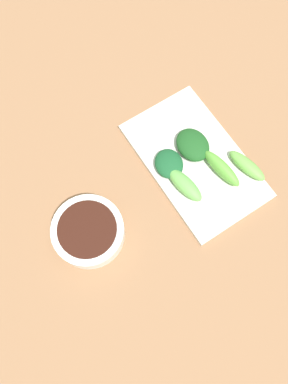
{
  "coord_description": "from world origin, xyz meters",
  "views": [
    {
      "loc": [
        -0.14,
        -0.2,
        0.72
      ],
      "look_at": [
        -0.02,
        -0.01,
        0.05
      ],
      "focal_mm": 35.07,
      "sensor_mm": 36.0,
      "label": 1
    }
  ],
  "objects": [
    {
      "name": "sauce_bowl",
      "position": [
        -0.14,
        -0.02,
        0.04
      ],
      "size": [
        0.13,
        0.13,
        0.04
      ],
      "color": "white",
      "rests_on": "tabletop"
    },
    {
      "name": "tabletop",
      "position": [
        0.0,
        0.0,
        0.01
      ],
      "size": [
        2.1,
        2.1,
        0.02
      ],
      "primitive_type": "cube",
      "color": "#996C49",
      "rests_on": "ground"
    },
    {
      "name": "broccoli_stalk_2",
      "position": [
        0.14,
        -0.05,
        0.05
      ],
      "size": [
        0.04,
        0.1,
        0.03
      ],
      "primitive_type": "ellipsoid",
      "rotation": [
        0.0,
        0.0,
        0.13
      ],
      "color": "#64B33F",
      "rests_on": "serving_plate"
    },
    {
      "name": "broccoli_leafy_0",
      "position": [
        0.12,
        0.02,
        0.05
      ],
      "size": [
        0.06,
        0.08,
        0.03
      ],
      "primitive_type": "ellipsoid",
      "rotation": [
        0.0,
        0.0,
        -0.03
      ],
      "color": "#1D5420",
      "rests_on": "serving_plate"
    },
    {
      "name": "broccoli_stalk_4",
      "position": [
        0.06,
        -0.04,
        0.04
      ],
      "size": [
        0.05,
        0.09,
        0.03
      ],
      "primitive_type": "ellipsoid",
      "rotation": [
        0.0,
        0.0,
        0.17
      ],
      "color": "#6CB652",
      "rests_on": "serving_plate"
    },
    {
      "name": "serving_plate",
      "position": [
        0.11,
        -0.01,
        0.03
      ],
      "size": [
        0.18,
        0.3,
        0.01
      ],
      "primitive_type": "cube",
      "color": "silver",
      "rests_on": "tabletop"
    },
    {
      "name": "broccoli_stalk_1",
      "position": [
        0.18,
        -0.08,
        0.04
      ],
      "size": [
        0.05,
        0.09,
        0.02
      ],
      "primitive_type": "ellipsoid",
      "rotation": [
        0.0,
        0.0,
        0.22
      ],
      "color": "#72B44D",
      "rests_on": "serving_plate"
    },
    {
      "name": "broccoli_leafy_3",
      "position": [
        0.06,
        0.01,
        0.04
      ],
      "size": [
        0.07,
        0.08,
        0.02
      ],
      "primitive_type": "ellipsoid",
      "rotation": [
        0.0,
        0.0,
        -0.27
      ],
      "color": "#1A562C",
      "rests_on": "serving_plate"
    }
  ]
}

